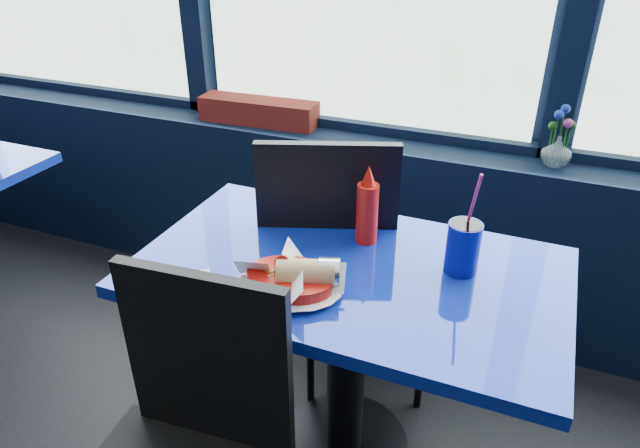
{
  "coord_description": "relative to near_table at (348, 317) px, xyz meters",
  "views": [
    {
      "loc": [
        0.74,
        0.72,
        1.64
      ],
      "look_at": [
        0.22,
        1.98,
        0.88
      ],
      "focal_mm": 32.0,
      "sensor_mm": 36.0,
      "label": 1
    }
  ],
  "objects": [
    {
      "name": "soda_cup",
      "position": [
        0.29,
        0.1,
        0.26
      ],
      "size": [
        0.09,
        0.09,
        0.31
      ],
      "rotation": [
        0.0,
        0.0,
        -0.11
      ],
      "color": "#0C118A",
      "rests_on": "near_table"
    },
    {
      "name": "food_basket",
      "position": [
        -0.1,
        -0.16,
        0.22
      ],
      "size": [
        0.27,
        0.26,
        0.09
      ],
      "rotation": [
        0.0,
        0.0,
        -0.1
      ],
      "color": "#B0120B",
      "rests_on": "near_table"
    },
    {
      "name": "window_sill",
      "position": [
        -0.3,
        0.87,
        -0.17
      ],
      "size": [
        5.0,
        0.26,
        0.8
      ],
      "primitive_type": "cube",
      "color": "black",
      "rests_on": "ground"
    },
    {
      "name": "flower_vase",
      "position": [
        0.5,
        0.86,
        0.3
      ],
      "size": [
        0.12,
        0.13,
        0.23
      ],
      "rotation": [
        0.0,
        0.0,
        -0.12
      ],
      "color": "silver",
      "rests_on": "window_sill"
    },
    {
      "name": "planter_box",
      "position": [
        -0.74,
        0.87,
        0.29
      ],
      "size": [
        0.54,
        0.16,
        0.11
      ],
      "primitive_type": "cube",
      "rotation": [
        0.0,
        0.0,
        0.05
      ],
      "color": "maroon",
      "rests_on": "window_sill"
    },
    {
      "name": "ketchup_bottle",
      "position": [
        -0.0,
        0.15,
        0.29
      ],
      "size": [
        0.07,
        0.07,
        0.25
      ],
      "color": "#B0120B",
      "rests_on": "near_table"
    },
    {
      "name": "chair_near_back",
      "position": [
        -0.1,
        0.32,
        0.02
      ],
      "size": [
        0.6,
        0.6,
        1.03
      ],
      "rotation": [
        0.0,
        0.0,
        3.49
      ],
      "color": "black",
      "rests_on": "ground"
    },
    {
      "name": "near_table",
      "position": [
        0.0,
        0.0,
        0.0
      ],
      "size": [
        1.2,
        0.7,
        0.75
      ],
      "color": "black",
      "rests_on": "ground"
    },
    {
      "name": "napkin",
      "position": [
        -0.37,
        -0.28,
        0.18
      ],
      "size": [
        0.22,
        0.22,
        0.0
      ],
      "primitive_type": "cube",
      "rotation": [
        0.0,
        0.0,
        0.6
      ],
      "color": "white",
      "rests_on": "near_table"
    }
  ]
}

